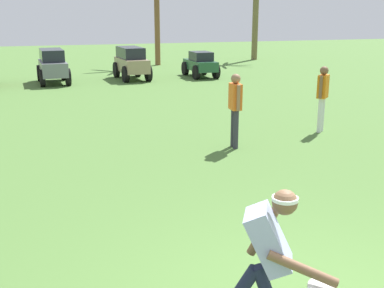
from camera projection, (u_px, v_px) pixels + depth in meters
frisbee_thrower at (267, 257)px, 4.04m from camera, size 0.93×0.77×1.41m
teammate_near_sideline at (323, 93)px, 11.32m from camera, size 0.41×0.39×1.56m
teammate_midfield at (235, 104)px, 9.97m from camera, size 0.23×0.50×1.56m
parked_car_slot_c at (53, 65)px, 19.22m from camera, size 1.25×2.44×1.34m
parked_car_slot_d at (131, 62)px, 20.36m from camera, size 1.29×2.46×1.34m
parked_car_slot_e at (200, 64)px, 21.10m from camera, size 1.11×2.21×1.10m
palm_tree_right_of_centre at (157, 1)px, 25.08m from camera, size 3.54×3.54×5.20m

